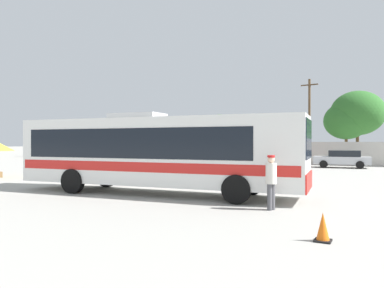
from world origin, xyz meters
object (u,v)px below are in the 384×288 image
Objects in this scene: roadside_tree_midright at (357,113)px; parked_car_third_red at (269,157)px; parked_car_rightmost_silver at (342,159)px; roadside_tree_left at (177,130)px; utility_pole_near at (309,119)px; parked_car_second_silver at (211,156)px; vendor_umbrella_near_gate_pink at (125,150)px; roadside_tree_midleft at (220,126)px; traffic_cone_on_apron at (323,227)px; attendant_by_bus_door at (271,179)px; coach_bus_white_red at (154,151)px; roadside_tree_right at (346,121)px; parked_car_leftmost_red at (164,155)px.

parked_car_third_red is at bearing -122.67° from roadside_tree_midright.
parked_car_rightmost_silver is 0.84× the size of roadside_tree_left.
parked_car_second_silver is at bearing -140.13° from utility_pole_near.
roadside_tree_midright reaches higher than vendor_umbrella_near_gate_pink.
roadside_tree_midleft is (-2.41, 7.57, 3.32)m from parked_car_second_silver.
roadside_tree_left is 8.57× the size of traffic_cone_on_apron.
parked_car_second_silver is 0.52× the size of utility_pole_near.
roadside_tree_left reaches higher than attendant_by_bus_door.
roadside_tree_midright is at bearing 44.11° from utility_pole_near.
roadside_tree_left reaches higher than coach_bus_white_red.
attendant_by_bus_door is at bearing -60.38° from parked_car_second_silver.
utility_pole_near is 6.04m from roadside_tree_midright.
traffic_cone_on_apron is at bearing -37.15° from vendor_umbrella_near_gate_pink.
roadside_tree_right is 10.18× the size of traffic_cone_on_apron.
coach_bus_white_red reaches higher than attendant_by_bus_door.
attendant_by_bus_door is 0.32× the size of roadside_tree_midleft.
roadside_tree_right is at bearing 49.37° from utility_pole_near.
vendor_umbrella_near_gate_pink is at bearing -110.80° from parked_car_third_red.
parked_car_leftmost_red is 10.26m from roadside_tree_left.
parked_car_third_red is 12.15m from roadside_tree_right.
traffic_cone_on_apron is (2.04, -3.11, -0.70)m from attendant_by_bus_door.
roadside_tree_left is at bearing 111.88° from parked_car_leftmost_red.
parked_car_third_red is at bearing 69.20° from vendor_umbrella_near_gate_pink.
attendant_by_bus_door reaches higher than traffic_cone_on_apron.
roadside_tree_right is (17.47, 9.59, 3.67)m from parked_car_leftmost_red.
parked_car_leftmost_red is 1.04× the size of parked_car_third_red.
traffic_cone_on_apron is at bearing -62.64° from roadside_tree_midleft.
roadside_tree_midleft is (3.74, 6.63, 3.27)m from parked_car_leftmost_red.
traffic_cone_on_apron is (16.43, -31.75, -3.77)m from roadside_tree_midleft.
coach_bus_white_red is 20.21m from parked_car_third_red.
vendor_umbrella_near_gate_pink is 0.36× the size of roadside_tree_left.
roadside_tree_midright is at bearing 12.85° from roadside_tree_midleft.
attendant_by_bus_door is 28.51m from parked_car_leftmost_red.
coach_bus_white_red is 6.35× the size of vendor_umbrella_near_gate_pink.
vendor_umbrella_near_gate_pink reaches higher than parked_car_third_red.
parked_car_second_silver is at bearing 120.10° from traffic_cone_on_apron.
parked_car_leftmost_red is 0.53× the size of utility_pole_near.
coach_bus_white_red is at bearing 166.16° from attendant_by_bus_door.
roadside_tree_midleft is 0.84× the size of roadside_tree_right.
parked_car_rightmost_silver reaches higher than parked_car_second_silver.
traffic_cone_on_apron is at bearing -79.20° from utility_pole_near.
attendant_by_bus_door is 0.40× the size of parked_car_third_red.
parked_car_second_silver is 27.96m from traffic_cone_on_apron.
parked_car_third_red is at bearing -2.46° from parked_car_leftmost_red.
vendor_umbrella_near_gate_pink is at bearing -82.83° from roadside_tree_midleft.
parked_car_third_red is 0.68× the size of roadside_tree_right.
parked_car_third_red is at bearing 4.30° from parked_car_second_silver.
vendor_umbrella_near_gate_pink is 27.78m from roadside_tree_midright.
attendant_by_bus_door is at bearing -55.01° from roadside_tree_left.
parked_car_leftmost_red is at bearing 179.17° from parked_car_rightmost_silver.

